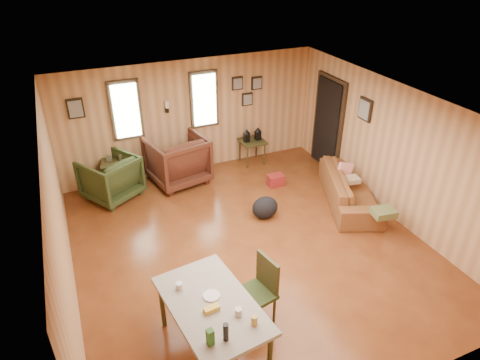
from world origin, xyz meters
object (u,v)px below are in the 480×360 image
at_px(recliner_green, 110,176).
at_px(side_table, 252,139).
at_px(end_table, 118,169).
at_px(dining_table, 212,309).
at_px(recliner_brown, 177,157).
at_px(sofa, 351,183).

xyz_separation_m(recliner_green, side_table, (3.13, 0.26, 0.10)).
bearing_deg(side_table, end_table, 179.18).
relative_size(end_table, dining_table, 0.46).
bearing_deg(recliner_green, recliner_brown, 152.33).
xyz_separation_m(recliner_brown, side_table, (1.77, 0.16, 0.01)).
bearing_deg(dining_table, side_table, 52.70).
relative_size(end_table, side_table, 0.90).
bearing_deg(side_table, recliner_green, -175.31).
height_order(sofa, recliner_brown, recliner_brown).
relative_size(recliner_brown, side_table, 1.33).
bearing_deg(side_table, sofa, -65.26).
relative_size(recliner_brown, end_table, 1.47).
xyz_separation_m(sofa, recliner_brown, (-2.80, 2.07, 0.15)).
bearing_deg(sofa, recliner_green, 87.07).
xyz_separation_m(recliner_brown, recliner_green, (-1.36, -0.09, -0.08)).
distance_m(recliner_brown, dining_table, 4.34).
distance_m(sofa, side_table, 2.47).
height_order(end_table, dining_table, dining_table).
height_order(recliner_brown, recliner_green, recliner_brown).
relative_size(side_table, dining_table, 0.51).
bearing_deg(end_table, sofa, -29.81).
bearing_deg(end_table, side_table, -0.82).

